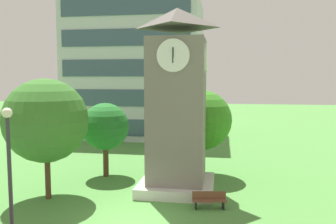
# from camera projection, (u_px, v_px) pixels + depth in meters

# --- Properties ---
(ground_plane) EXTENTS (160.00, 160.00, 0.00)m
(ground_plane) POSITION_uv_depth(u_px,v_px,m) (134.00, 221.00, 16.71)
(ground_plane) COLOR #4C893D
(office_building) EXTENTS (15.25, 11.64, 16.00)m
(office_building) POSITION_uv_depth(u_px,v_px,m) (138.00, 69.00, 42.35)
(office_building) COLOR #B7BCC6
(office_building) RESTS_ON ground
(clock_tower) EXTENTS (4.48, 4.48, 11.02)m
(clock_tower) POSITION_uv_depth(u_px,v_px,m) (177.00, 110.00, 20.91)
(clock_tower) COLOR slate
(clock_tower) RESTS_ON ground
(park_bench) EXTENTS (1.86, 0.78, 0.88)m
(park_bench) POSITION_uv_depth(u_px,v_px,m) (209.00, 200.00, 18.28)
(park_bench) COLOR brown
(park_bench) RESTS_ON ground
(street_lamp) EXTENTS (0.36, 0.36, 5.85)m
(street_lamp) POSITION_uv_depth(u_px,v_px,m) (10.00, 170.00, 12.22)
(street_lamp) COLOR #333338
(street_lamp) RESTS_ON ground
(tree_near_tower) EXTENTS (3.28, 3.28, 5.18)m
(tree_near_tower) POSITION_uv_depth(u_px,v_px,m) (105.00, 127.00, 24.07)
(tree_near_tower) COLOR #513823
(tree_near_tower) RESTS_ON ground
(tree_streetside) EXTENTS (4.18, 4.18, 6.06)m
(tree_streetside) POSITION_uv_depth(u_px,v_px,m) (202.00, 120.00, 24.16)
(tree_streetside) COLOR #513823
(tree_streetside) RESTS_ON ground
(tree_by_building) EXTENTS (4.73, 4.73, 6.88)m
(tree_by_building) POSITION_uv_depth(u_px,v_px,m) (46.00, 121.00, 19.42)
(tree_by_building) COLOR #513823
(tree_by_building) RESTS_ON ground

